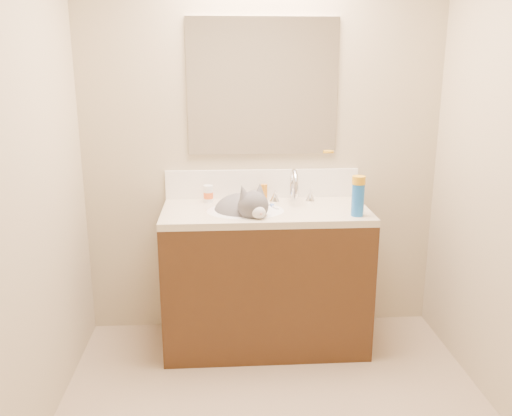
{
  "coord_description": "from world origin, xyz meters",
  "views": [
    {
      "loc": [
        -0.25,
        -2.05,
        1.7
      ],
      "look_at": [
        -0.06,
        0.92,
        0.88
      ],
      "focal_mm": 38.0,
      "sensor_mm": 36.0,
      "label": 1
    }
  ],
  "objects": [
    {
      "name": "vanity_cabinet",
      "position": [
        0.0,
        0.97,
        0.41
      ],
      "size": [
        1.2,
        0.55,
        0.82
      ],
      "primitive_type": "cube",
      "color": "#3C2210",
      "rests_on": "ground"
    },
    {
      "name": "pill_bottle",
      "position": [
        -0.34,
        1.15,
        0.91
      ],
      "size": [
        0.06,
        0.06,
        0.11
      ],
      "primitive_type": "cylinder",
      "rotation": [
        0.0,
        0.0,
        0.04
      ],
      "color": "white",
      "rests_on": "counter_slab"
    },
    {
      "name": "basin",
      "position": [
        -0.12,
        0.94,
        0.79
      ],
      "size": [
        0.45,
        0.36,
        0.14
      ],
      "primitive_type": "ellipsoid",
      "color": "white",
      "rests_on": "vanity_cabinet"
    },
    {
      "name": "counter_slab",
      "position": [
        0.0,
        0.97,
        0.84
      ],
      "size": [
        1.2,
        0.55,
        0.04
      ],
      "primitive_type": "cube",
      "color": "beige",
      "rests_on": "vanity_cabinet"
    },
    {
      "name": "spray_cap",
      "position": [
        0.5,
        0.8,
        1.06
      ],
      "size": [
        0.09,
        0.09,
        0.04
      ],
      "primitive_type": "cylinder",
      "rotation": [
        0.0,
        0.0,
        -0.29
      ],
      "color": "gold",
      "rests_on": "spray_can"
    },
    {
      "name": "backsplash",
      "position": [
        0.0,
        1.24,
        0.95
      ],
      "size": [
        1.2,
        0.02,
        0.18
      ],
      "primitive_type": "cube",
      "color": "white",
      "rests_on": "counter_slab"
    },
    {
      "name": "faucet",
      "position": [
        0.18,
        1.11,
        0.95
      ],
      "size": [
        0.28,
        0.2,
        0.21
      ],
      "color": "silver",
      "rests_on": "counter_slab"
    },
    {
      "name": "amber_bottle",
      "position": [
        0.01,
        1.17,
        0.91
      ],
      "size": [
        0.05,
        0.05,
        0.1
      ],
      "primitive_type": "cylinder",
      "rotation": [
        0.0,
        0.0,
        0.2
      ],
      "color": "orange",
      "rests_on": "counter_slab"
    },
    {
      "name": "silver_jar",
      "position": [
        -0.05,
        1.19,
        0.89
      ],
      "size": [
        0.06,
        0.06,
        0.06
      ],
      "primitive_type": "cylinder",
      "rotation": [
        0.0,
        0.0,
        0.22
      ],
      "color": "#B7B7BC",
      "rests_on": "counter_slab"
    },
    {
      "name": "cat",
      "position": [
        -0.13,
        0.96,
        0.84
      ],
      "size": [
        0.46,
        0.5,
        0.34
      ],
      "rotation": [
        0.0,
        0.0,
        0.38
      ],
      "color": "#4B494B",
      "rests_on": "basin"
    },
    {
      "name": "room_shell",
      "position": [
        0.0,
        0.0,
        1.49
      ],
      "size": [
        2.24,
        2.54,
        2.52
      ],
      "color": "tan",
      "rests_on": "ground"
    },
    {
      "name": "toothbrush_head",
      "position": [
        0.04,
        1.02,
        0.87
      ],
      "size": [
        0.02,
        0.03,
        0.02
      ],
      "primitive_type": "cube",
      "rotation": [
        0.0,
        0.0,
        0.33
      ],
      "color": "#6B90E4",
      "rests_on": "counter_slab"
    },
    {
      "name": "mirror",
      "position": [
        0.0,
        1.24,
        1.54
      ],
      "size": [
        0.9,
        0.02,
        0.8
      ],
      "primitive_type": "cube",
      "color": "white",
      "rests_on": "room_shell"
    },
    {
      "name": "pill_label",
      "position": [
        -0.34,
        1.15,
        0.9
      ],
      "size": [
        0.06,
        0.06,
        0.04
      ],
      "primitive_type": "cylinder",
      "rotation": [
        0.0,
        0.0,
        0.04
      ],
      "color": "orange",
      "rests_on": "pill_bottle"
    },
    {
      "name": "toothbrush",
      "position": [
        0.04,
        1.02,
        0.87
      ],
      "size": [
        0.06,
        0.14,
        0.01
      ],
      "primitive_type": "cube",
      "rotation": [
        0.0,
        0.0,
        0.33
      ],
      "color": "white",
      "rests_on": "counter_slab"
    },
    {
      "name": "spray_can",
      "position": [
        0.5,
        0.8,
        0.95
      ],
      "size": [
        0.09,
        0.09,
        0.19
      ],
      "primitive_type": "cylinder",
      "rotation": [
        0.0,
        0.0,
        -0.29
      ],
      "color": "blue",
      "rests_on": "counter_slab"
    }
  ]
}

